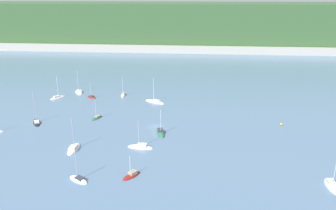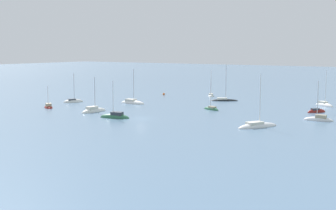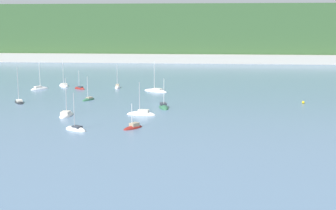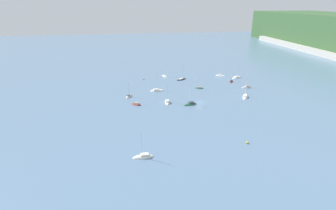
# 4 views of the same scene
# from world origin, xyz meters

# --- Properties ---
(ground_plane) EXTENTS (600.00, 600.00, 0.00)m
(ground_plane) POSITION_xyz_m (0.00, 0.00, 0.00)
(ground_plane) COLOR slate
(sailboat_0) EXTENTS (4.01, 7.18, 8.98)m
(sailboat_0) POSITION_xyz_m (2.23, -5.25, 0.11)
(sailboat_0) COLOR #2D6647
(sailboat_0) RESTS_ON ground_plane
(sailboat_1) EXTENTS (4.98, 4.08, 7.22)m
(sailboat_1) POSITION_xyz_m (-30.49, 28.72, 0.08)
(sailboat_1) COLOR maroon
(sailboat_1) RESTS_ON ground_plane
(sailboat_2) EXTENTS (5.59, 6.43, 10.28)m
(sailboat_2) POSITION_xyz_m (-44.21, 26.83, 0.10)
(sailboat_2) COLOR white
(sailboat_2) RESTS_ON ground_plane
(sailboat_3) EXTENTS (6.27, 8.49, 10.32)m
(sailboat_3) POSITION_xyz_m (-38.39, 35.68, 0.07)
(sailboat_3) COLOR white
(sailboat_3) RESTS_ON ground_plane
(sailboat_4) EXTENTS (3.65, 5.52, 7.78)m
(sailboat_4) POSITION_xyz_m (-21.30, 5.73, 0.09)
(sailboat_4) COLOR #2D6647
(sailboat_4) RESTS_ON ground_plane
(sailboat_5) EXTENTS (9.07, 6.55, 10.93)m
(sailboat_5) POSITION_xyz_m (-3.56, 25.18, 0.08)
(sailboat_5) COLOR silver
(sailboat_5) RESTS_ON ground_plane
(sailboat_6) EXTENTS (2.80, 7.56, 10.23)m
(sailboat_6) POSITION_xyz_m (-20.61, -18.10, 0.09)
(sailboat_6) COLOR white
(sailboat_6) RESTS_ON ground_plane
(sailboat_7) EXTENTS (7.52, 2.97, 9.18)m
(sailboat_7) POSITION_xyz_m (-2.30, -15.51, 0.11)
(sailboat_7) COLOR white
(sailboat_7) RESTS_ON ground_plane
(sailboat_8) EXTENTS (5.84, 7.83, 10.80)m
(sailboat_8) POSITION_xyz_m (-40.13, -0.19, 0.11)
(sailboat_8) COLOR black
(sailboat_8) RESTS_ON ground_plane
(sailboat_9) EXTENTS (2.34, 6.23, 9.10)m
(sailboat_9) POSITION_xyz_m (-18.03, 32.71, 0.12)
(sailboat_9) COLOR silver
(sailboat_9) RESTS_ON ground_plane
(sailboat_10) EXTENTS (4.70, 5.51, 6.07)m
(sailboat_10) POSITION_xyz_m (-1.87, -30.47, 0.13)
(sailboat_10) COLOR maroon
(sailboat_10) RESTS_ON ground_plane
(sailboat_11) EXTENTS (5.77, 4.03, 8.80)m
(sailboat_11) POSITION_xyz_m (-49.38, -9.40, 0.09)
(sailboat_11) COLOR white
(sailboat_11) RESTS_ON ground_plane
(sailboat_12) EXTENTS (5.83, 4.41, 9.00)m
(sailboat_12) POSITION_xyz_m (-13.72, -33.52, 0.07)
(sailboat_12) COLOR white
(sailboat_12) RESTS_ON ground_plane
(sailboat_13) EXTENTS (2.28, 6.65, 10.28)m
(sailboat_13) POSITION_xyz_m (43.68, -30.82, 0.11)
(sailboat_13) COLOR white
(sailboat_13) RESTS_ON ground_plane
(mooring_buoy_0) EXTENTS (0.77, 0.77, 0.77)m
(mooring_buoy_0) POSITION_xyz_m (40.99, 5.16, 0.38)
(mooring_buoy_0) COLOR yellow
(mooring_buoy_0) RESTS_ON ground_plane
(mooring_buoy_1) EXTENTS (0.72, 0.72, 0.72)m
(mooring_buoy_1) POSITION_xyz_m (-43.88, -23.49, 0.36)
(mooring_buoy_1) COLOR orange
(mooring_buoy_1) RESTS_ON ground_plane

